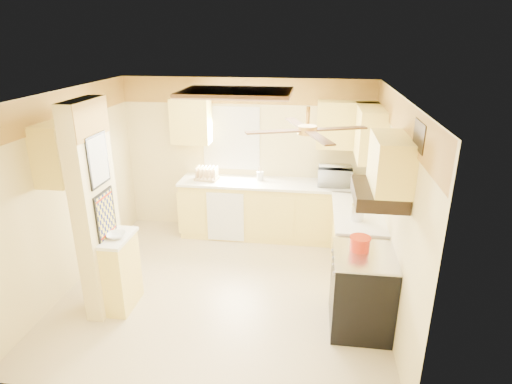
# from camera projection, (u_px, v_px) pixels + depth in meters

# --- Properties ---
(floor) EXTENTS (4.00, 4.00, 0.00)m
(floor) POSITION_uv_depth(u_px,v_px,m) (225.00, 287.00, 5.62)
(floor) COLOR tan
(floor) RESTS_ON ground
(ceiling) EXTENTS (4.00, 4.00, 0.00)m
(ceiling) POSITION_uv_depth(u_px,v_px,m) (219.00, 94.00, 4.75)
(ceiling) COLOR white
(ceiling) RESTS_ON wall_back
(wall_back) EXTENTS (4.00, 0.00, 4.00)m
(wall_back) POSITION_uv_depth(u_px,v_px,m) (247.00, 157.00, 6.95)
(wall_back) COLOR beige
(wall_back) RESTS_ON floor
(wall_front) EXTENTS (4.00, 0.00, 4.00)m
(wall_front) POSITION_uv_depth(u_px,v_px,m) (173.00, 285.00, 3.42)
(wall_front) COLOR beige
(wall_front) RESTS_ON floor
(wall_left) EXTENTS (0.00, 3.80, 3.80)m
(wall_left) POSITION_uv_depth(u_px,v_px,m) (69.00, 191.00, 5.44)
(wall_left) COLOR beige
(wall_left) RESTS_ON floor
(wall_right) EXTENTS (0.00, 3.80, 3.80)m
(wall_right) POSITION_uv_depth(u_px,v_px,m) (392.00, 208.00, 4.93)
(wall_right) COLOR beige
(wall_right) RESTS_ON floor
(wallpaper_border) EXTENTS (4.00, 0.02, 0.40)m
(wallpaper_border) POSITION_uv_depth(u_px,v_px,m) (246.00, 91.00, 6.56)
(wallpaper_border) COLOR gold
(wallpaper_border) RESTS_ON wall_back
(partition_column) EXTENTS (0.20, 0.70, 2.50)m
(partition_column) POSITION_uv_depth(u_px,v_px,m) (96.00, 211.00, 4.85)
(partition_column) COLOR beige
(partition_column) RESTS_ON floor
(partition_ledge) EXTENTS (0.25, 0.55, 0.90)m
(partition_ledge) POSITION_uv_depth(u_px,v_px,m) (122.00, 273.00, 5.10)
(partition_ledge) COLOR #FFE26F
(partition_ledge) RESTS_ON floor
(ledge_top) EXTENTS (0.28, 0.58, 0.04)m
(ledge_top) POSITION_uv_depth(u_px,v_px,m) (117.00, 238.00, 4.93)
(ledge_top) COLOR white
(ledge_top) RESTS_ON partition_ledge
(lower_cabinets_back) EXTENTS (3.00, 0.60, 0.90)m
(lower_cabinets_back) POSITION_uv_depth(u_px,v_px,m) (275.00, 211.00, 6.89)
(lower_cabinets_back) COLOR #FFE26F
(lower_cabinets_back) RESTS_ON floor
(lower_cabinets_right) EXTENTS (0.60, 1.40, 0.90)m
(lower_cabinets_right) POSITION_uv_depth(u_px,v_px,m) (356.00, 244.00, 5.80)
(lower_cabinets_right) COLOR #FFE26F
(lower_cabinets_right) RESTS_ON floor
(countertop_back) EXTENTS (3.04, 0.64, 0.04)m
(countertop_back) POSITION_uv_depth(u_px,v_px,m) (275.00, 183.00, 6.71)
(countertop_back) COLOR white
(countertop_back) RESTS_ON lower_cabinets_back
(countertop_right) EXTENTS (0.64, 1.44, 0.04)m
(countertop_right) POSITION_uv_depth(u_px,v_px,m) (358.00, 212.00, 5.64)
(countertop_right) COLOR white
(countertop_right) RESTS_ON lower_cabinets_right
(dishwasher_panel) EXTENTS (0.58, 0.02, 0.80)m
(dishwasher_panel) POSITION_uv_depth(u_px,v_px,m) (225.00, 217.00, 6.70)
(dishwasher_panel) COLOR white
(dishwasher_panel) RESTS_ON lower_cabinets_back
(window) EXTENTS (0.92, 0.02, 1.02)m
(window) POSITION_uv_depth(u_px,v_px,m) (231.00, 138.00, 6.86)
(window) COLOR white
(window) RESTS_ON wall_back
(upper_cab_back_left) EXTENTS (0.60, 0.35, 0.70)m
(upper_cab_back_left) POSITION_uv_depth(u_px,v_px,m) (191.00, 121.00, 6.68)
(upper_cab_back_left) COLOR #FFE26F
(upper_cab_back_left) RESTS_ON wall_back
(upper_cab_back_right) EXTENTS (0.90, 0.35, 0.70)m
(upper_cab_back_right) POSITION_uv_depth(u_px,v_px,m) (347.00, 125.00, 6.38)
(upper_cab_back_right) COLOR #FFE26F
(upper_cab_back_right) RESTS_ON wall_back
(upper_cab_right) EXTENTS (0.35, 1.00, 0.70)m
(upper_cab_right) POSITION_uv_depth(u_px,v_px,m) (370.00, 132.00, 5.90)
(upper_cab_right) COLOR #FFE26F
(upper_cab_right) RESTS_ON wall_right
(upper_cab_left_wall) EXTENTS (0.35, 0.75, 0.70)m
(upper_cab_left_wall) POSITION_uv_depth(u_px,v_px,m) (63.00, 151.00, 4.98)
(upper_cab_left_wall) COLOR #FFE26F
(upper_cab_left_wall) RESTS_ON wall_left
(upper_cab_over_stove) EXTENTS (0.35, 0.76, 0.52)m
(upper_cab_over_stove) POSITION_uv_depth(u_px,v_px,m) (391.00, 162.00, 4.20)
(upper_cab_over_stove) COLOR #FFE26F
(upper_cab_over_stove) RESTS_ON wall_right
(stove) EXTENTS (0.68, 0.77, 0.92)m
(stove) POSITION_uv_depth(u_px,v_px,m) (361.00, 291.00, 4.74)
(stove) COLOR black
(stove) RESTS_ON floor
(range_hood) EXTENTS (0.50, 0.76, 0.14)m
(range_hood) POSITION_uv_depth(u_px,v_px,m) (378.00, 193.00, 4.32)
(range_hood) COLOR black
(range_hood) RESTS_ON upper_cab_over_stove
(poster_menu) EXTENTS (0.02, 0.42, 0.57)m
(poster_menu) POSITION_uv_depth(u_px,v_px,m) (98.00, 160.00, 4.62)
(poster_menu) COLOR black
(poster_menu) RESTS_ON partition_column
(poster_nashville) EXTENTS (0.02, 0.42, 0.57)m
(poster_nashville) POSITION_uv_depth(u_px,v_px,m) (106.00, 215.00, 4.85)
(poster_nashville) COLOR black
(poster_nashville) RESTS_ON partition_column
(ceiling_light_panel) EXTENTS (1.35, 0.95, 0.06)m
(ceiling_light_panel) POSITION_uv_depth(u_px,v_px,m) (236.00, 93.00, 5.21)
(ceiling_light_panel) COLOR brown
(ceiling_light_panel) RESTS_ON ceiling
(ceiling_fan) EXTENTS (1.15, 1.15, 0.26)m
(ceiling_fan) POSITION_uv_depth(u_px,v_px,m) (307.00, 129.00, 4.04)
(ceiling_fan) COLOR gold
(ceiling_fan) RESTS_ON ceiling
(vent_grate) EXTENTS (0.02, 0.40, 0.25)m
(vent_grate) POSITION_uv_depth(u_px,v_px,m) (420.00, 136.00, 3.73)
(vent_grate) COLOR black
(vent_grate) RESTS_ON wall_right
(microwave) EXTENTS (0.52, 0.36, 0.28)m
(microwave) POSITION_uv_depth(u_px,v_px,m) (335.00, 176.00, 6.54)
(microwave) COLOR white
(microwave) RESTS_ON countertop_back
(bowl) EXTENTS (0.26, 0.26, 0.05)m
(bowl) POSITION_uv_depth(u_px,v_px,m) (116.00, 235.00, 4.89)
(bowl) COLOR white
(bowl) RESTS_ON ledge_top
(dutch_oven) EXTENTS (0.23, 0.23, 0.15)m
(dutch_oven) POSITION_uv_depth(u_px,v_px,m) (360.00, 243.00, 4.65)
(dutch_oven) COLOR red
(dutch_oven) RESTS_ON stove
(kettle) EXTENTS (0.16, 0.16, 0.24)m
(kettle) POSITION_uv_depth(u_px,v_px,m) (358.00, 212.00, 5.32)
(kettle) COLOR silver
(kettle) RESTS_ON countertop_right
(dish_rack) EXTENTS (0.38, 0.30, 0.20)m
(dish_rack) POSITION_uv_depth(u_px,v_px,m) (207.00, 175.00, 6.81)
(dish_rack) COLOR tan
(dish_rack) RESTS_ON countertop_back
(utensil_crock) EXTENTS (0.11, 0.11, 0.22)m
(utensil_crock) POSITION_uv_depth(u_px,v_px,m) (260.00, 176.00, 6.79)
(utensil_crock) COLOR white
(utensil_crock) RESTS_ON countertop_back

